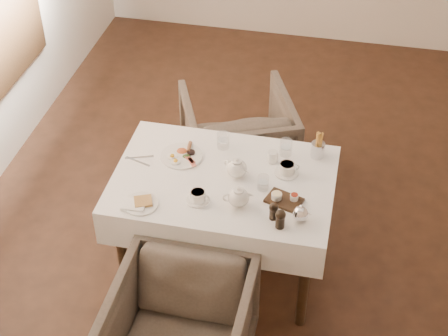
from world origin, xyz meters
TOP-DOWN VIEW (x-y plane):
  - table at (-0.42, -0.64)m, footprint 1.28×0.88m
  - armchair_near at (-0.48, -1.43)m, footprint 0.72×0.74m
  - armchair_far at (-0.51, 0.27)m, footprint 0.98×0.99m
  - breakfast_plate at (-0.71, -0.50)m, footprint 0.26×0.26m
  - side_plate at (-0.83, -0.96)m, footprint 0.20×0.19m
  - teapot_centre at (-0.35, -0.60)m, footprint 0.20×0.18m
  - teapot_front at (-0.29, -0.85)m, footprint 0.19×0.17m
  - creamer at (-0.17, -0.43)m, footprint 0.07×0.07m
  - teacup_near at (-0.52, -0.86)m, footprint 0.13×0.13m
  - teacup_far at (-0.07, -0.52)m, footprint 0.14×0.14m
  - glass_left at (-0.48, -0.35)m, footprint 0.08×0.08m
  - glass_mid at (-0.18, -0.68)m, footprint 0.07×0.07m
  - glass_right at (-0.10, -0.34)m, footprint 0.10×0.10m
  - condiment_board at (-0.05, -0.76)m, footprint 0.23×0.19m
  - pepper_mill_left at (-0.09, -0.91)m, footprint 0.07×0.07m
  - pepper_mill_right at (-0.04, -0.97)m, footprint 0.07×0.07m
  - silver_pot at (0.06, -0.89)m, footprint 0.12×0.11m
  - fries_cup at (0.09, -0.32)m, footprint 0.08×0.08m
  - cutlery_fork at (-0.96, -0.56)m, footprint 0.17×0.07m
  - cutlery_knife at (-0.95, -0.60)m, footprint 0.17×0.07m

SIDE VIEW (x-z plane):
  - armchair_near at x=-0.48m, z-range 0.00..0.67m
  - armchair_far at x=-0.51m, z-range 0.00..0.69m
  - table at x=-0.42m, z-range 0.26..1.02m
  - cutlery_fork at x=-0.96m, z-range 0.76..0.76m
  - cutlery_knife at x=-0.95m, z-range 0.76..0.76m
  - side_plate at x=-0.83m, z-range 0.75..0.78m
  - breakfast_plate at x=-0.71m, z-range 0.75..0.78m
  - condiment_board at x=-0.05m, z-range 0.75..0.80m
  - teacup_near at x=-0.52m, z-range 0.75..0.82m
  - teacup_far at x=-0.07m, z-range 0.75..0.82m
  - creamer at x=-0.17m, z-range 0.76..0.83m
  - glass_mid at x=-0.18m, z-range 0.76..0.84m
  - glass_left at x=-0.48m, z-range 0.76..0.86m
  - glass_right at x=-0.10m, z-range 0.76..0.86m
  - pepper_mill_left at x=-0.09m, z-range 0.76..0.86m
  - silver_pot at x=0.06m, z-range 0.76..0.87m
  - pepper_mill_right at x=-0.04m, z-range 0.76..0.87m
  - teapot_front at x=-0.29m, z-range 0.76..0.88m
  - teapot_centre at x=-0.35m, z-range 0.76..0.88m
  - fries_cup at x=0.09m, z-range 0.74..0.92m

